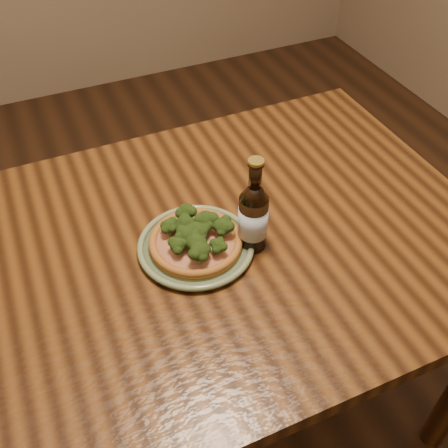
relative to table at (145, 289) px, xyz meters
name	(u,v)px	position (x,y,z in m)	size (l,w,h in m)	color
table	(145,289)	(0.00, 0.00, 0.00)	(1.60, 0.90, 0.75)	#4C2B10
plate	(196,246)	(0.12, -0.01, 0.10)	(0.26, 0.26, 0.02)	#657551
pizza	(196,239)	(0.12, -0.02, 0.13)	(0.20, 0.20, 0.07)	#925A21
beer_bottle	(253,216)	(0.24, -0.05, 0.18)	(0.06, 0.06, 0.23)	black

